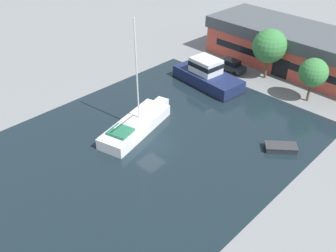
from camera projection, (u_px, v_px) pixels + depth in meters
The scene contains 9 objects.
ground_plane at pixel (150, 144), 38.91m from camera, with size 440.00×440.00×0.00m, color gray.
water_canal at pixel (150, 144), 38.91m from camera, with size 26.92×35.42×0.01m, color black.
warehouse_building at pixel (300, 49), 53.26m from camera, with size 27.65×10.74×5.55m.
quay_tree_near_building at pixel (270, 46), 49.27m from camera, with size 4.50×4.50×6.89m.
quay_tree_by_water at pixel (313, 73), 44.38m from camera, with size 3.45×3.45×5.57m.
parked_car at pixel (230, 65), 53.29m from camera, with size 4.47×1.77×1.68m.
sailboat_moored at pixel (136, 124), 40.67m from camera, with size 5.38×11.08×12.32m.
motor_cruiser at pixel (207, 75), 49.57m from camera, with size 10.15×5.10×3.50m.
small_dinghy at pixel (281, 148), 37.90m from camera, with size 3.43×3.22×0.61m.
Camera 1 is at (23.17, -21.20, 23.12)m, focal length 40.00 mm.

